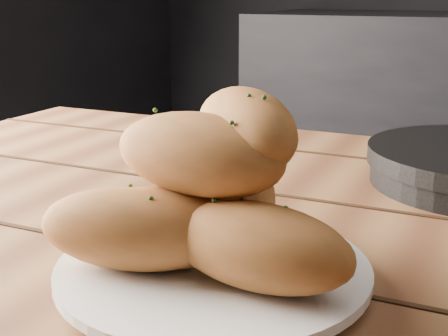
# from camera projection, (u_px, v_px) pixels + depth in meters

# --- Properties ---
(plate) EXTENTS (0.25, 0.25, 0.02)m
(plate) POSITION_uv_depth(u_px,v_px,m) (213.00, 272.00, 0.49)
(plate) COLOR white
(plate) RESTS_ON table
(bread_rolls) EXTENTS (0.25, 0.21, 0.13)m
(bread_rolls) POSITION_uv_depth(u_px,v_px,m) (204.00, 199.00, 0.48)
(bread_rolls) COLOR #AF6330
(bread_rolls) RESTS_ON plate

